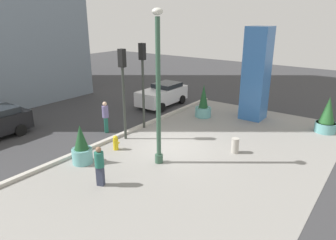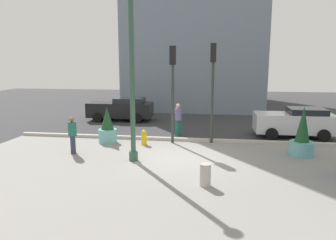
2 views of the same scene
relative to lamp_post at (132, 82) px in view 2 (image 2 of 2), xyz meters
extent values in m
plane|color=#38383A|center=(1.76, 4.55, -3.22)|extent=(60.00, 60.00, 0.00)
cube|color=gray|center=(1.76, -1.45, -3.22)|extent=(18.00, 10.00, 0.02)
cube|color=#B7B2A8|center=(1.76, 3.67, -3.14)|extent=(18.00, 0.24, 0.16)
cylinder|color=#335642|center=(0.00, 0.00, -3.02)|extent=(0.36, 0.36, 0.40)
cylinder|color=#335642|center=(0.00, 0.00, -0.08)|extent=(0.20, 0.20, 6.28)
cylinder|color=#6BB2B2|center=(6.96, 1.76, -2.90)|extent=(1.03, 1.03, 0.63)
cylinder|color=#382819|center=(6.96, 1.76, -2.60)|extent=(0.95, 0.95, 0.04)
cone|color=#1E4C28|center=(6.96, 1.76, -1.83)|extent=(0.60, 0.60, 1.52)
cylinder|color=#6BB2B2|center=(-2.06, 2.75, -2.87)|extent=(0.91, 0.91, 0.69)
cylinder|color=#382819|center=(-2.06, 2.75, -2.55)|extent=(0.84, 0.84, 0.04)
cone|color=#1E4C28|center=(-2.06, 2.75, -1.97)|extent=(0.63, 0.63, 1.12)
cylinder|color=gold|center=(-0.15, 2.58, -2.94)|extent=(0.26, 0.26, 0.55)
sphere|color=gold|center=(-0.15, 2.58, -2.59)|extent=(0.24, 0.24, 0.24)
cylinder|color=gold|center=(0.02, 2.58, -2.92)|extent=(0.12, 0.10, 0.10)
cylinder|color=#B2ADA3|center=(3.00, -2.31, -2.84)|extent=(0.36, 0.36, 0.75)
cylinder|color=#333833|center=(3.09, 3.51, -1.23)|extent=(0.14, 0.14, 3.98)
cube|color=black|center=(3.09, 3.51, 1.21)|extent=(0.28, 0.32, 0.90)
sphere|color=yellow|center=(3.09, 3.68, 0.94)|extent=(0.18, 0.18, 0.18)
cylinder|color=#333833|center=(1.17, 3.18, -1.29)|extent=(0.14, 0.14, 3.86)
cube|color=black|center=(1.17, 3.18, 1.09)|extent=(0.28, 0.32, 0.90)
sphere|color=green|center=(1.17, 3.35, 1.36)|extent=(0.18, 0.18, 0.18)
cube|color=silver|center=(7.45, 5.50, -2.45)|extent=(4.14, 1.84, 1.00)
cube|color=#1E2328|center=(8.07, 5.51, -1.79)|extent=(1.87, 1.60, 0.31)
cylinder|color=black|center=(6.18, 4.59, -2.90)|extent=(0.64, 0.23, 0.64)
cylinder|color=black|center=(6.17, 6.39, -2.90)|extent=(0.64, 0.23, 0.64)
cylinder|color=black|center=(8.74, 4.62, -2.90)|extent=(0.64, 0.23, 0.64)
cylinder|color=black|center=(8.72, 6.42, -2.90)|extent=(0.64, 0.23, 0.64)
cube|color=black|center=(-3.30, 8.99, -2.45)|extent=(4.48, 1.93, 0.99)
cube|color=#1E2328|center=(-2.64, 9.02, -1.79)|extent=(2.04, 1.63, 0.33)
cylinder|color=black|center=(-4.64, 8.06, -2.90)|extent=(0.65, 0.24, 0.64)
cylinder|color=black|center=(-4.70, 9.83, -2.90)|extent=(0.65, 0.24, 0.64)
cylinder|color=black|center=(-1.90, 8.15, -2.90)|extent=(0.65, 0.24, 0.64)
cylinder|color=black|center=(-1.97, 9.93, -2.90)|extent=(0.65, 0.24, 0.64)
cube|color=#33384C|center=(-2.90, 0.62, -2.81)|extent=(0.29, 0.33, 0.81)
cylinder|color=#236656|center=(-2.90, 0.62, -2.10)|extent=(0.47, 0.47, 0.61)
sphere|color=#8C664C|center=(-2.90, 0.62, -1.69)|extent=(0.22, 0.22, 0.22)
cube|color=#236656|center=(1.26, 4.76, -2.78)|extent=(0.32, 0.34, 0.89)
cylinder|color=slate|center=(1.26, 4.76, -2.00)|extent=(0.50, 0.50, 0.67)
sphere|color=beige|center=(1.26, 4.76, -1.55)|extent=(0.24, 0.24, 0.24)
camera|label=1|loc=(-9.96, -7.82, 3.14)|focal=33.19mm
camera|label=2|loc=(3.29, -12.18, 0.70)|focal=34.03mm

